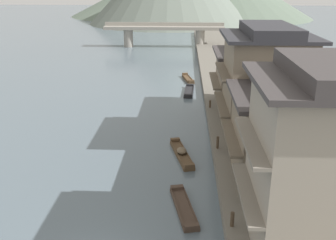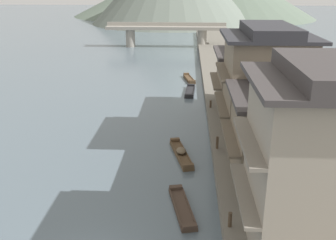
{
  "view_description": "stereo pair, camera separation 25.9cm",
  "coord_description": "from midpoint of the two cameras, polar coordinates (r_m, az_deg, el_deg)",
  "views": [
    {
      "loc": [
        4.21,
        -13.97,
        12.52
      ],
      "look_at": [
        2.85,
        16.66,
        1.41
      ],
      "focal_mm": 41.33,
      "sensor_mm": 36.0,
      "label": 1
    },
    {
      "loc": [
        4.47,
        -13.95,
        12.52
      ],
      "look_at": [
        2.85,
        16.66,
        1.41
      ],
      "focal_mm": 41.33,
      "sensor_mm": 36.0,
      "label": 2
    }
  ],
  "objects": [
    {
      "name": "riverbank_right",
      "position": [
        46.93,
        16.56,
        4.06
      ],
      "size": [
        18.0,
        110.0,
        0.7
      ],
      "primitive_type": "cube",
      "color": "#6B665B",
      "rests_on": "ground"
    },
    {
      "name": "boat_moored_nearest",
      "position": [
        29.2,
        2.22,
        -4.99
      ],
      "size": [
        1.96,
        5.09,
        0.67
      ],
      "color": "brown",
      "rests_on": "ground"
    },
    {
      "name": "boat_moored_second",
      "position": [
        51.54,
        3.3,
        6.05
      ],
      "size": [
        1.69,
        4.51,
        0.54
      ],
      "color": "brown",
      "rests_on": "ground"
    },
    {
      "name": "boat_moored_third",
      "position": [
        22.92,
        2.42,
        -12.79
      ],
      "size": [
        1.78,
        4.52,
        0.4
      ],
      "color": "#423328",
      "rests_on": "ground"
    },
    {
      "name": "boat_moored_far",
      "position": [
        45.75,
        3.42,
        4.21
      ],
      "size": [
        1.27,
        4.9,
        0.47
      ],
      "color": "#232326",
      "rests_on": "ground"
    },
    {
      "name": "house_waterfront_nearest",
      "position": [
        18.38,
        21.03,
        -5.62
      ],
      "size": [
        6.36,
        6.6,
        8.74
      ],
      "color": "gray",
      "rests_on": "riverbank_right"
    },
    {
      "name": "house_waterfront_second",
      "position": [
        24.89,
        16.71,
        -1.71
      ],
      "size": [
        6.82,
        7.02,
        6.14
      ],
      "color": "#7F705B",
      "rests_on": "riverbank_right"
    },
    {
      "name": "house_waterfront_tall",
      "position": [
        30.87,
        14.27,
        5.2
      ],
      "size": [
        6.95,
        7.52,
        8.74
      ],
      "color": "#7F705B",
      "rests_on": "riverbank_right"
    },
    {
      "name": "house_waterfront_narrow",
      "position": [
        38.29,
        10.96,
        6.25
      ],
      "size": [
        5.46,
        7.61,
        6.14
      ],
      "color": "#7F705B",
      "rests_on": "riverbank_right"
    },
    {
      "name": "mooring_post_dock_near",
      "position": [
        20.47,
        9.5,
        -14.28
      ],
      "size": [
        0.2,
        0.2,
        0.8
      ],
      "primitive_type": "cylinder",
      "color": "#473828",
      "rests_on": "riverbank_right"
    },
    {
      "name": "mooring_post_dock_mid",
      "position": [
        28.98,
        7.52,
        -3.32
      ],
      "size": [
        0.2,
        0.2,
        0.92
      ],
      "primitive_type": "cylinder",
      "color": "#473828",
      "rests_on": "riverbank_right"
    },
    {
      "name": "mooring_post_dock_far",
      "position": [
        38.2,
        6.48,
        2.35
      ],
      "size": [
        0.2,
        0.2,
        0.72
      ],
      "primitive_type": "cylinder",
      "color": "#473828",
      "rests_on": "riverbank_right"
    },
    {
      "name": "stone_bridge",
      "position": [
        77.74,
        -0.2,
        12.92
      ],
      "size": [
        23.55,
        2.4,
        4.7
      ],
      "color": "gray",
      "rests_on": "ground"
    }
  ]
}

